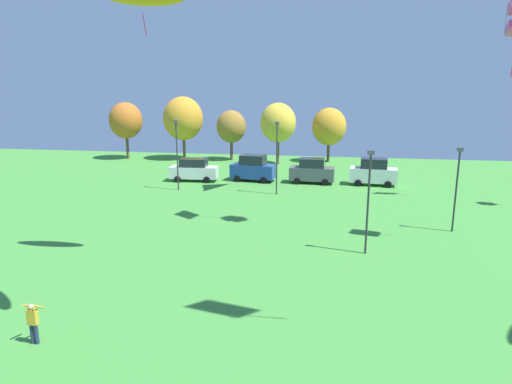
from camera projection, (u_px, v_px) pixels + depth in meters
The scene contains 15 objects.
person_standing_mid_field at pixel (33, 321), 16.63m from camera, with size 0.52×0.47×1.63m.
kite_flying_11 at pixel (300, 5), 36.43m from camera, with size 2.92×3.30×0.04m.
parked_car_leftmost at pixel (194, 170), 44.99m from camera, with size 4.77×2.12×2.26m.
parked_car_second_from_left at pixel (253, 168), 44.97m from camera, with size 4.54×2.44×2.61m.
parked_car_third_from_left at pixel (312, 171), 44.00m from camera, with size 4.33×2.11×2.43m.
parked_car_rightmost_in_row at pixel (373, 172), 43.11m from camera, with size 4.50×2.29×2.57m.
light_post_0 at pixel (457, 184), 28.98m from camera, with size 0.36×0.20×5.49m.
light_post_1 at pixel (177, 151), 40.55m from camera, with size 0.36×0.20×6.30m.
light_post_2 at pixel (277, 154), 38.98m from camera, with size 0.36×0.20×6.27m.
light_post_3 at pixel (368, 196), 25.07m from camera, with size 0.36×0.20×5.88m.
treeline_tree_0 at pixel (126, 121), 57.88m from camera, with size 4.16×4.16×7.18m.
treeline_tree_1 at pixel (183, 119), 57.45m from camera, with size 4.97×4.97×7.91m.
treeline_tree_2 at pixel (231, 127), 56.96m from camera, with size 3.68×3.68×6.24m.
treeline_tree_3 at pixel (278, 123), 53.67m from camera, with size 4.20×4.20×7.28m.
treeline_tree_4 at pixel (329, 127), 55.48m from camera, with size 4.14×4.14×6.63m.
Camera 1 is at (1.48, -0.76, 9.31)m, focal length 32.00 mm.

